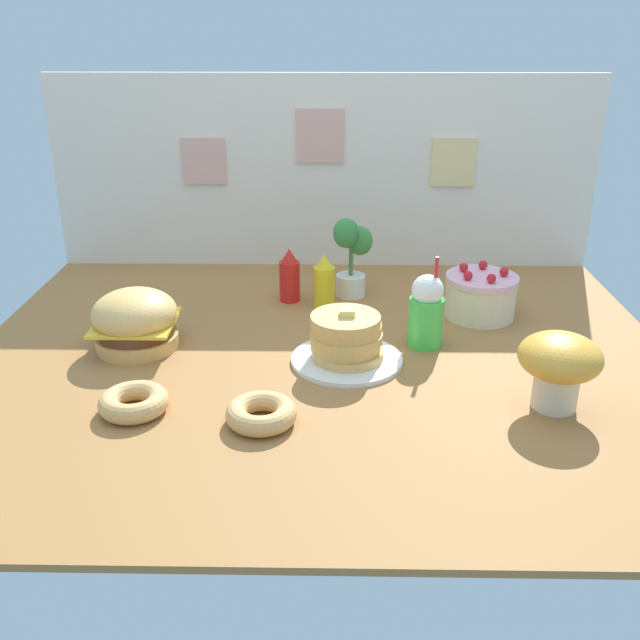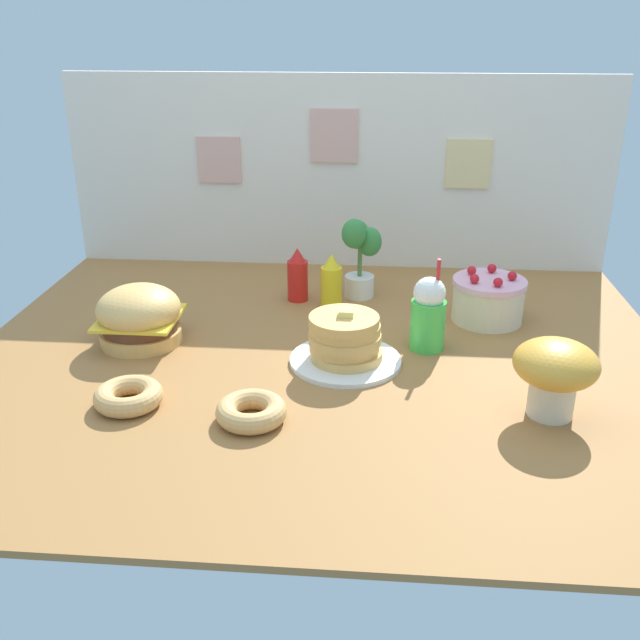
{
  "view_description": "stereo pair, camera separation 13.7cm",
  "coord_description": "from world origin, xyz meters",
  "views": [
    {
      "loc": [
        0.04,
        -2.07,
        1.02
      ],
      "look_at": [
        -0.0,
        0.03,
        0.12
      ],
      "focal_mm": 40.02,
      "sensor_mm": 36.0,
      "label": 1
    },
    {
      "loc": [
        0.17,
        -2.07,
        1.02
      ],
      "look_at": [
        -0.0,
        0.03,
        0.12
      ],
      "focal_mm": 40.02,
      "sensor_mm": 36.0,
      "label": 2
    }
  ],
  "objects": [
    {
      "name": "mushroom_stool",
      "position": [
        0.67,
        -0.3,
        0.14
      ],
      "size": [
        0.23,
        0.23,
        0.22
      ],
      "color": "beige",
      "rests_on": "ground_plane"
    },
    {
      "name": "burger",
      "position": [
        -0.61,
        0.07,
        0.1
      ],
      "size": [
        0.28,
        0.28,
        0.2
      ],
      "color": "#DBA859",
      "rests_on": "ground_plane"
    },
    {
      "name": "pancake_stack",
      "position": [
        0.08,
        -0.03,
        0.07
      ],
      "size": [
        0.36,
        0.36,
        0.18
      ],
      "color": "white",
      "rests_on": "ground_plane"
    },
    {
      "name": "ketchup_bottle",
      "position": [
        -0.13,
        0.5,
        0.1
      ],
      "size": [
        0.08,
        0.08,
        0.21
      ],
      "color": "red",
      "rests_on": "ground_plane"
    },
    {
      "name": "potted_plant",
      "position": [
        0.11,
        0.57,
        0.17
      ],
      "size": [
        0.15,
        0.13,
        0.32
      ],
      "color": "white",
      "rests_on": "ground_plane"
    },
    {
      "name": "ground_plane",
      "position": [
        0.0,
        0.0,
        -0.01
      ],
      "size": [
        2.3,
        1.91,
        0.02
      ],
      "primitive_type": "cube",
      "color": "#9E6B38"
    },
    {
      "name": "cream_soda_cup",
      "position": [
        0.35,
        0.1,
        0.12
      ],
      "size": [
        0.12,
        0.12,
        0.31
      ],
      "color": "green",
      "rests_on": "ground_plane"
    },
    {
      "name": "donut_pink_glaze",
      "position": [
        -0.51,
        -0.35,
        0.03
      ],
      "size": [
        0.19,
        0.19,
        0.06
      ],
      "color": "tan",
      "rests_on": "ground_plane"
    },
    {
      "name": "layer_cake",
      "position": [
        0.58,
        0.36,
        0.08
      ],
      "size": [
        0.26,
        0.26,
        0.19
      ],
      "color": "beige",
      "rests_on": "ground_plane"
    },
    {
      "name": "mustard_bottle",
      "position": [
        0.01,
        0.44,
        0.1
      ],
      "size": [
        0.08,
        0.08,
        0.21
      ],
      "color": "yellow",
      "rests_on": "ground_plane"
    },
    {
      "name": "donut_chocolate",
      "position": [
        -0.15,
        -0.4,
        0.03
      ],
      "size": [
        0.19,
        0.19,
        0.06
      ],
      "color": "tan",
      "rests_on": "ground_plane"
    },
    {
      "name": "back_wall",
      "position": [
        0.0,
        0.95,
        0.41
      ],
      "size": [
        2.3,
        0.04,
        0.81
      ],
      "color": "silver",
      "rests_on": "ground_plane"
    }
  ]
}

